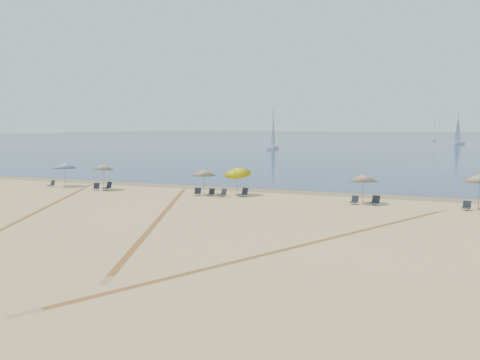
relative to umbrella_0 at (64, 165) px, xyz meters
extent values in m
plane|color=tan|center=(17.99, -19.89, -1.98)|extent=(160.00, 160.00, 0.00)
plane|color=#0C2151|center=(17.99, 205.11, -1.97)|extent=(500.00, 500.00, 0.00)
plane|color=olive|center=(17.99, 4.11, -1.98)|extent=(500.00, 500.00, 0.00)
cylinder|color=gray|center=(0.00, 0.00, -0.92)|extent=(0.05, 0.05, 2.13)
cone|color=white|center=(0.00, 0.00, 0.00)|extent=(2.22, 2.22, 0.55)
sphere|color=gray|center=(0.00, 0.00, 0.30)|extent=(0.08, 0.08, 0.08)
cylinder|color=gray|center=(5.09, -0.79, -0.88)|extent=(0.05, 0.23, 2.21)
cone|color=beige|center=(5.09, -0.87, 0.07)|extent=(2.05, 2.08, 0.72)
sphere|color=gray|center=(5.09, -0.87, 0.37)|extent=(0.08, 0.08, 0.08)
cylinder|color=gray|center=(14.98, -0.51, -0.96)|extent=(0.05, 0.05, 2.04)
cone|color=beige|center=(14.98, -0.51, -0.09)|extent=(2.02, 2.02, 0.55)
sphere|color=gray|center=(14.98, -0.51, 0.21)|extent=(0.08, 0.08, 0.08)
cylinder|color=gray|center=(17.61, 0.17, -0.90)|extent=(0.05, 0.69, 2.19)
cone|color=yellow|center=(17.61, 0.45, 0.05)|extent=(2.28, 2.34, 1.17)
sphere|color=gray|center=(17.61, 0.45, 0.35)|extent=(0.08, 0.08, 0.08)
cylinder|color=gray|center=(28.06, -0.32, -0.94)|extent=(0.05, 0.05, 2.09)
cone|color=beige|center=(28.06, -0.32, -0.04)|extent=(2.04, 2.04, 0.55)
sphere|color=gray|center=(28.06, -0.32, 0.26)|extent=(0.08, 0.08, 0.08)
cylinder|color=gray|center=(35.93, -0.21, -0.81)|extent=(0.05, 0.05, 2.35)
cone|color=beige|center=(35.93, -0.21, 0.22)|extent=(2.34, 2.34, 0.55)
sphere|color=gray|center=(35.93, -0.21, 0.52)|extent=(0.08, 0.08, 0.08)
cube|color=black|center=(-0.78, -1.08, -1.81)|extent=(0.61, 0.61, 0.05)
cube|color=black|center=(-0.73, -0.83, -1.59)|extent=(0.54, 0.29, 0.46)
cylinder|color=#A5A5AD|center=(-0.98, -1.23, -1.90)|extent=(0.02, 0.02, 0.17)
cylinder|color=#A5A5AD|center=(-0.57, -1.31, -1.90)|extent=(0.02, 0.02, 0.17)
cube|color=black|center=(4.69, -1.47, -1.81)|extent=(0.67, 0.67, 0.05)
cube|color=black|center=(4.60, -1.23, -1.58)|extent=(0.56, 0.37, 0.47)
cylinder|color=#A5A5AD|center=(4.49, -1.73, -1.90)|extent=(0.02, 0.02, 0.17)
cylinder|color=#A5A5AD|center=(4.88, -1.58, -1.90)|extent=(0.02, 0.02, 0.17)
cube|color=black|center=(5.58, -1.10, -1.78)|extent=(0.76, 0.76, 0.06)
cube|color=black|center=(5.66, -0.82, -1.51)|extent=(0.65, 0.39, 0.55)
cylinder|color=#A5A5AD|center=(5.34, -1.26, -1.88)|extent=(0.03, 0.03, 0.20)
cylinder|color=#A5A5AD|center=(5.81, -1.40, -1.88)|extent=(0.03, 0.03, 0.20)
cube|color=black|center=(14.73, -1.28, -1.81)|extent=(0.66, 0.66, 0.05)
cube|color=black|center=(14.66, -1.03, -1.57)|extent=(0.57, 0.33, 0.48)
cylinder|color=#A5A5AD|center=(14.53, -1.54, -1.89)|extent=(0.02, 0.02, 0.17)
cylinder|color=#A5A5AD|center=(14.94, -1.42, -1.89)|extent=(0.02, 0.02, 0.17)
cube|color=black|center=(15.81, -0.92, -1.82)|extent=(0.52, 0.52, 0.04)
cube|color=black|center=(15.79, -0.68, -1.61)|extent=(0.50, 0.21, 0.44)
cylinder|color=#A5A5AD|center=(15.61, -1.11, -1.90)|extent=(0.02, 0.02, 0.16)
cylinder|color=#A5A5AD|center=(16.00, -1.08, -1.90)|extent=(0.02, 0.02, 0.16)
cube|color=black|center=(16.89, -1.16, -1.81)|extent=(0.70, 0.70, 0.05)
cube|color=black|center=(16.99, -0.92, -1.57)|extent=(0.57, 0.39, 0.48)
cylinder|color=#A5A5AD|center=(16.69, -1.28, -1.89)|extent=(0.02, 0.02, 0.18)
cylinder|color=#A5A5AD|center=(17.09, -1.44, -1.89)|extent=(0.02, 0.02, 0.18)
cube|color=black|center=(18.47, -0.51, -1.78)|extent=(0.79, 0.79, 0.05)
cube|color=black|center=(18.58, -0.24, -1.52)|extent=(0.64, 0.44, 0.54)
cylinder|color=#A5A5AD|center=(18.24, -0.64, -1.88)|extent=(0.03, 0.03, 0.20)
cylinder|color=#A5A5AD|center=(18.69, -0.82, -1.88)|extent=(0.03, 0.03, 0.20)
cube|color=black|center=(27.53, -1.16, -1.81)|extent=(0.63, 0.63, 0.05)
cube|color=black|center=(27.60, -0.92, -1.58)|extent=(0.55, 0.32, 0.46)
cylinder|color=#A5A5AD|center=(27.33, -1.30, -1.90)|extent=(0.02, 0.02, 0.17)
cylinder|color=#A5A5AD|center=(27.74, -1.41, -1.90)|extent=(0.02, 0.02, 0.17)
cube|color=black|center=(29.01, -1.05, -1.79)|extent=(0.71, 0.71, 0.05)
cube|color=black|center=(29.08, -0.78, -1.54)|extent=(0.61, 0.35, 0.51)
cylinder|color=#A5A5AD|center=(28.79, -1.20, -1.89)|extent=(0.03, 0.03, 0.19)
cylinder|color=#A5A5AD|center=(29.23, -1.32, -1.89)|extent=(0.03, 0.03, 0.19)
cube|color=black|center=(35.14, -0.97, -1.81)|extent=(0.61, 0.61, 0.05)
cube|color=black|center=(35.19, -0.72, -1.58)|extent=(0.55, 0.29, 0.47)
cylinder|color=#A5A5AD|center=(34.94, -1.12, -1.90)|extent=(0.02, 0.02, 0.17)
cylinder|color=#A5A5AD|center=(35.35, -1.20, -1.90)|extent=(0.02, 0.02, 0.17)
cube|color=white|center=(-5.64, 80.05, -1.63)|extent=(2.14, 6.39, 0.69)
cylinder|color=gray|center=(-5.64, 80.05, 2.81)|extent=(0.14, 0.14, 9.13)
cube|color=white|center=(28.95, 162.25, -1.67)|extent=(1.57, 5.53, 0.60)
cylinder|color=gray|center=(28.95, 162.25, 2.21)|extent=(0.12, 0.12, 7.98)
cube|color=white|center=(36.32, 128.47, -1.63)|extent=(4.27, 6.31, 0.68)
cylinder|color=gray|center=(36.32, 128.47, 2.81)|extent=(0.14, 0.14, 9.12)
plane|color=tan|center=(17.05, -11.07, -1.98)|extent=(36.46, 36.46, 0.00)
plane|color=tan|center=(16.64, -10.05, -1.98)|extent=(36.46, 36.46, 0.00)
plane|color=tan|center=(27.49, -15.12, -1.98)|extent=(37.18, 37.18, 0.00)
plane|color=tan|center=(27.95, -14.13, -1.98)|extent=(37.18, 37.18, 0.00)
plane|color=tan|center=(7.17, -10.02, -1.98)|extent=(37.24, 37.24, 0.00)
plane|color=tan|center=(6.70, -9.02, -1.98)|extent=(37.24, 37.24, 0.00)
camera|label=1|loc=(33.84, -39.19, 3.85)|focal=38.68mm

